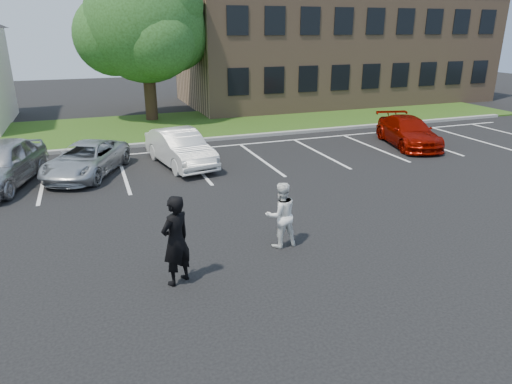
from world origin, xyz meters
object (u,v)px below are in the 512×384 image
(office_building, at_px, (335,43))
(car_white_sedan, at_px, (180,148))
(man_black_suit, at_px, (176,240))
(car_silver_minivan, at_px, (86,159))
(tree, at_px, (146,25))
(man_white_shirt, at_px, (281,215))
(car_silver_west, at_px, (0,164))
(car_red_compact, at_px, (408,132))

(office_building, height_order, car_white_sedan, office_building)
(office_building, height_order, man_black_suit, office_building)
(car_silver_minivan, bearing_deg, tree, 94.76)
(man_white_shirt, height_order, car_silver_west, man_white_shirt)
(man_black_suit, distance_m, car_silver_minivan, 9.01)
(tree, height_order, man_white_shirt, tree)
(tree, height_order, car_silver_minivan, tree)
(car_red_compact, bearing_deg, car_silver_west, -166.44)
(tree, distance_m, car_white_sedan, 11.04)
(tree, xyz_separation_m, man_white_shirt, (0.54, -18.02, -4.51))
(car_silver_minivan, distance_m, car_white_sedan, 3.55)
(man_white_shirt, relative_size, car_silver_minivan, 0.39)
(office_building, distance_m, car_white_sedan, 20.26)
(tree, relative_size, car_white_sedan, 2.05)
(office_building, height_order, car_silver_west, office_building)
(man_black_suit, bearing_deg, tree, -128.97)
(office_building, distance_m, man_black_suit, 28.08)
(car_silver_minivan, bearing_deg, man_black_suit, -53.14)
(tree, height_order, car_red_compact, tree)
(office_building, bearing_deg, car_red_compact, -105.41)
(man_white_shirt, distance_m, car_silver_west, 10.56)
(man_white_shirt, relative_size, car_white_sedan, 0.39)
(man_white_shirt, relative_size, car_silver_west, 0.36)
(man_white_shirt, distance_m, car_white_sedan, 8.06)
(car_white_sedan, bearing_deg, car_silver_minivan, 169.84)
(man_white_shirt, bearing_deg, car_silver_minivan, -61.96)
(car_red_compact, bearing_deg, car_silver_minivan, -167.72)
(man_white_shirt, bearing_deg, car_white_sedan, -84.67)
(car_silver_west, distance_m, car_white_sedan, 6.34)
(office_building, relative_size, car_white_sedan, 5.21)
(car_white_sedan, bearing_deg, man_white_shirt, -94.22)
(car_silver_west, height_order, car_silver_minivan, car_silver_west)
(office_building, bearing_deg, car_white_sedan, -136.66)
(man_black_suit, bearing_deg, car_silver_minivan, -111.44)
(office_building, height_order, car_red_compact, office_building)
(man_black_suit, distance_m, man_white_shirt, 2.92)
(man_black_suit, bearing_deg, office_building, -158.16)
(tree, xyz_separation_m, car_white_sedan, (-0.38, -10.01, -4.64))
(man_black_suit, bearing_deg, car_white_sedan, -134.07)
(man_black_suit, relative_size, car_silver_minivan, 0.46)
(man_black_suit, relative_size, car_silver_west, 0.43)
(man_white_shirt, distance_m, car_red_compact, 12.31)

